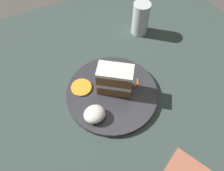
{
  "coord_description": "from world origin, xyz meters",
  "views": [
    {
      "loc": [
        -0.2,
        -0.29,
        0.64
      ],
      "look_at": [
        -0.04,
        0.04,
        0.08
      ],
      "focal_mm": 35.0,
      "sensor_mm": 36.0,
      "label": 1
    }
  ],
  "objects_px": {
    "plate": "(112,93)",
    "drinking_glass": "(140,21)",
    "cake_slice": "(115,80)",
    "cream_dollop": "(95,114)",
    "orange_garnish": "(81,87)"
  },
  "relations": [
    {
      "from": "cake_slice",
      "to": "drinking_glass",
      "type": "relative_size",
      "value": 0.93
    },
    {
      "from": "plate",
      "to": "cream_dollop",
      "type": "height_order",
      "value": "cream_dollop"
    },
    {
      "from": "cream_dollop",
      "to": "drinking_glass",
      "type": "xyz_separation_m",
      "value": [
        0.31,
        0.28,
        0.02
      ]
    },
    {
      "from": "plate",
      "to": "drinking_glass",
      "type": "relative_size",
      "value": 2.29
    },
    {
      "from": "plate",
      "to": "cream_dollop",
      "type": "relative_size",
      "value": 4.51
    },
    {
      "from": "orange_garnish",
      "to": "drinking_glass",
      "type": "height_order",
      "value": "drinking_glass"
    },
    {
      "from": "cake_slice",
      "to": "orange_garnish",
      "type": "xyz_separation_m",
      "value": [
        -0.1,
        0.05,
        -0.05
      ]
    },
    {
      "from": "plate",
      "to": "orange_garnish",
      "type": "distance_m",
      "value": 0.1
    },
    {
      "from": "plate",
      "to": "orange_garnish",
      "type": "relative_size",
      "value": 4.43
    },
    {
      "from": "cake_slice",
      "to": "plate",
      "type": "bearing_deg",
      "value": -32.99
    },
    {
      "from": "cake_slice",
      "to": "orange_garnish",
      "type": "relative_size",
      "value": 1.8
    },
    {
      "from": "drinking_glass",
      "to": "cream_dollop",
      "type": "bearing_deg",
      "value": -138.04
    },
    {
      "from": "plate",
      "to": "cake_slice",
      "type": "xyz_separation_m",
      "value": [
        0.01,
        0.01,
        0.06
      ]
    },
    {
      "from": "cake_slice",
      "to": "cream_dollop",
      "type": "bearing_deg",
      "value": -22.12
    },
    {
      "from": "plate",
      "to": "drinking_glass",
      "type": "bearing_deg",
      "value": 44.35
    }
  ]
}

